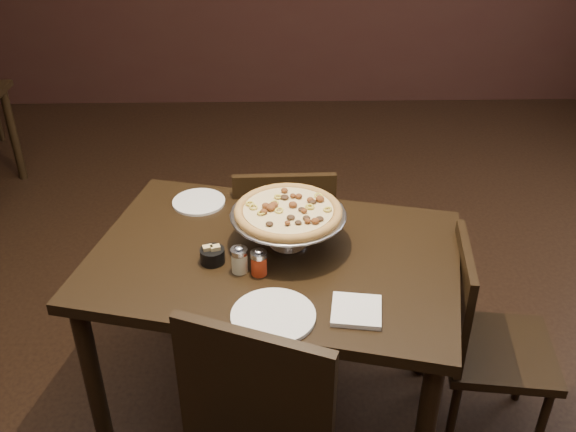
{
  "coord_description": "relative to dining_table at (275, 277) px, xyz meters",
  "views": [
    {
      "loc": [
        0.04,
        -1.84,
        2.11
      ],
      "look_at": [
        0.08,
        0.07,
        0.93
      ],
      "focal_mm": 40.0,
      "sensor_mm": 36.0,
      "label": 1
    }
  ],
  "objects": [
    {
      "name": "pizza_stand",
      "position": [
        0.05,
        0.06,
        0.24
      ],
      "size": [
        0.41,
        0.41,
        0.17
      ],
      "color": "silver",
      "rests_on": "dining_table"
    },
    {
      "name": "pepper_flake_shaker",
      "position": [
        -0.05,
        -0.12,
        0.15
      ],
      "size": [
        0.06,
        0.06,
        0.1
      ],
      "color": "#97260D",
      "rests_on": "dining_table"
    },
    {
      "name": "chair_far",
      "position": [
        0.04,
        0.52,
        -0.2
      ],
      "size": [
        0.43,
        0.43,
        0.9
      ],
      "rotation": [
        0.0,
        0.0,
        3.17
      ],
      "color": "black",
      "rests_on": "ground"
    },
    {
      "name": "plate_left",
      "position": [
        -0.3,
        0.36,
        0.11
      ],
      "size": [
        0.21,
        0.21,
        0.01
      ],
      "primitive_type": "cylinder",
      "color": "white",
      "rests_on": "dining_table"
    },
    {
      "name": "parmesan_shaker",
      "position": [
        -0.12,
        -0.1,
        0.15
      ],
      "size": [
        0.06,
        0.06,
        0.1
      ],
      "color": "beige",
      "rests_on": "dining_table"
    },
    {
      "name": "packet_caddy",
      "position": [
        -0.21,
        -0.04,
        0.13
      ],
      "size": [
        0.09,
        0.09,
        0.07
      ],
      "rotation": [
        0.0,
        0.0,
        0.3
      ],
      "color": "black",
      "rests_on": "dining_table"
    },
    {
      "name": "dining_table",
      "position": [
        0.0,
        0.0,
        0.0
      ],
      "size": [
        1.45,
        1.14,
        0.8
      ],
      "rotation": [
        0.0,
        0.0,
        -0.24
      ],
      "color": "black",
      "rests_on": "ground"
    },
    {
      "name": "room",
      "position": [
        0.03,
        0.01,
        0.71
      ],
      "size": [
        6.04,
        7.04,
        2.84
      ],
      "color": "black",
      "rests_on": "ground"
    },
    {
      "name": "chair_side",
      "position": [
        0.77,
        -0.08,
        -0.23
      ],
      "size": [
        0.45,
        0.45,
        0.85
      ],
      "rotation": [
        0.0,
        0.0,
        1.43
      ],
      "color": "black",
      "rests_on": "ground"
    },
    {
      "name": "plate_near",
      "position": [
        -0.0,
        -0.34,
        0.11
      ],
      "size": [
        0.26,
        0.26,
        0.01
      ],
      "primitive_type": "cylinder",
      "color": "white",
      "rests_on": "dining_table"
    },
    {
      "name": "serving_spatula",
      "position": [
        0.08,
        -0.0,
        0.24
      ],
      "size": [
        0.17,
        0.17,
        0.02
      ],
      "rotation": [
        0.0,
        0.0,
        -0.58
      ],
      "color": "silver",
      "rests_on": "pizza_stand"
    },
    {
      "name": "napkin_stack",
      "position": [
        0.25,
        -0.33,
        0.11
      ],
      "size": [
        0.17,
        0.17,
        0.02
      ],
      "primitive_type": "cube",
      "rotation": [
        0.0,
        0.0,
        -0.15
      ],
      "color": "white",
      "rests_on": "dining_table"
    }
  ]
}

